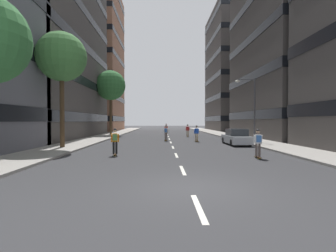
{
  "coord_description": "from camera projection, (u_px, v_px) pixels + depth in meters",
  "views": [
    {
      "loc": [
        -0.96,
        -8.5,
        2.27
      ],
      "look_at": [
        0.0,
        29.57,
        1.49
      ],
      "focal_mm": 26.93,
      "sensor_mm": 36.0,
      "label": 1
    }
  ],
  "objects": [
    {
      "name": "ground_plane",
      "position": [
        168.0,
        137.0,
        35.61
      ],
      "size": [
        162.32,
        162.32,
        0.0
      ],
      "primitive_type": "plane",
      "color": "#333335"
    },
    {
      "name": "sidewalk_left",
      "position": [
        109.0,
        135.0,
        38.76
      ],
      "size": [
        3.52,
        74.4,
        0.14
      ],
      "primitive_type": "cube",
      "color": "#9E9991",
      "rests_on": "ground_plane"
    },
    {
      "name": "sidewalk_right",
      "position": [
        226.0,
        135.0,
        39.22
      ],
      "size": [
        3.52,
        74.4,
        0.14
      ],
      "primitive_type": "cube",
      "color": "#9E9991",
      "rests_on": "ground_plane"
    },
    {
      "name": "lane_markings",
      "position": [
        168.0,
        136.0,
        36.55
      ],
      "size": [
        0.16,
        62.2,
        0.01
      ],
      "color": "silver",
      "rests_on": "ground_plane"
    },
    {
      "name": "building_left_far",
      "position": [
        89.0,
        61.0,
        58.23
      ],
      "size": [
        14.16,
        16.18,
        32.14
      ],
      "color": "#9E6B51",
      "rests_on": "ground_plane"
    },
    {
      "name": "building_right_mid",
      "position": [
        300.0,
        44.0,
        34.06
      ],
      "size": [
        14.16,
        19.12,
        25.27
      ],
      "color": "#4C4744",
      "rests_on": "ground_plane"
    },
    {
      "name": "building_right_far",
      "position": [
        241.0,
        71.0,
        59.18
      ],
      "size": [
        14.16,
        18.35,
        27.77
      ],
      "color": "#4C4744",
      "rests_on": "ground_plane"
    },
    {
      "name": "parked_car_near",
      "position": [
        236.0,
        137.0,
        23.78
      ],
      "size": [
        1.82,
        4.4,
        1.52
      ],
      "color": "#B2B7BF",
      "rests_on": "ground_plane"
    },
    {
      "name": "street_tree_mid",
      "position": [
        111.0,
        86.0,
        39.85
      ],
      "size": [
        4.69,
        4.69,
        10.1
      ],
      "color": "#4C3823",
      "rests_on": "sidewalk_left"
    },
    {
      "name": "street_tree_far",
      "position": [
        62.0,
        57.0,
        20.34
      ],
      "size": [
        3.97,
        3.97,
        9.3
      ],
      "color": "#4C3823",
      "rests_on": "sidewalk_left"
    },
    {
      "name": "streetlamp_right",
      "position": [
        251.0,
        103.0,
        26.13
      ],
      "size": [
        2.13,
        0.3,
        6.5
      ],
      "color": "#3F3F44",
      "rests_on": "sidewalk_right"
    },
    {
      "name": "skater_0",
      "position": [
        115.0,
        140.0,
        16.47
      ],
      "size": [
        0.56,
        0.92,
        1.78
      ],
      "color": "brown",
      "rests_on": "ground_plane"
    },
    {
      "name": "skater_1",
      "position": [
        258.0,
        142.0,
        15.22
      ],
      "size": [
        0.55,
        0.91,
        1.78
      ],
      "color": "brown",
      "rests_on": "ground_plane"
    },
    {
      "name": "skater_2",
      "position": [
        188.0,
        130.0,
        36.07
      ],
      "size": [
        0.55,
        0.91,
        1.78
      ],
      "color": "brown",
      "rests_on": "ground_plane"
    },
    {
      "name": "skater_3",
      "position": [
        166.0,
        128.0,
        44.2
      ],
      "size": [
        0.54,
        0.91,
        1.78
      ],
      "color": "brown",
      "rests_on": "ground_plane"
    },
    {
      "name": "skater_4",
      "position": [
        197.0,
        133.0,
        27.44
      ],
      "size": [
        0.56,
        0.92,
        1.78
      ],
      "color": "brown",
      "rests_on": "ground_plane"
    },
    {
      "name": "skater_5",
      "position": [
        166.0,
        132.0,
        28.51
      ],
      "size": [
        0.57,
        0.92,
        1.78
      ],
      "color": "brown",
      "rests_on": "ground_plane"
    }
  ]
}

